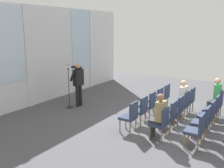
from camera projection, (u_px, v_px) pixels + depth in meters
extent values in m
plane|color=#4C4C51|center=(182.00, 125.00, 8.13)|extent=(14.95, 14.95, 0.00)
cube|color=silver|center=(50.00, 54.00, 10.70)|extent=(10.00, 0.10, 3.90)
cube|color=silver|center=(8.00, 44.00, 8.90)|extent=(1.29, 0.04, 2.72)
cube|color=silver|center=(28.00, 57.00, 9.67)|extent=(0.20, 0.08, 3.90)
cube|color=silver|center=(81.00, 39.00, 12.20)|extent=(1.29, 0.04, 2.72)
cube|color=silver|center=(91.00, 49.00, 12.97)|extent=(0.20, 0.08, 3.90)
cylinder|color=black|center=(77.00, 96.00, 9.95)|extent=(0.14, 0.14, 0.84)
cylinder|color=black|center=(80.00, 95.00, 10.10)|extent=(0.14, 0.14, 0.84)
cube|color=black|center=(78.00, 77.00, 9.86)|extent=(0.42, 0.22, 0.63)
cube|color=#B28C19|center=(76.00, 75.00, 9.90)|extent=(0.06, 0.01, 0.38)
sphere|color=tan|center=(78.00, 66.00, 9.77)|extent=(0.21, 0.21, 0.21)
cylinder|color=black|center=(73.00, 76.00, 9.68)|extent=(0.09, 0.28, 0.45)
cylinder|color=black|center=(78.00, 68.00, 9.99)|extent=(0.15, 0.36, 0.15)
cylinder|color=black|center=(75.00, 67.00, 10.02)|extent=(0.11, 0.34, 0.15)
sphere|color=tan|center=(68.00, 64.00, 10.07)|extent=(0.10, 0.10, 0.10)
cylinder|color=black|center=(70.00, 107.00, 9.91)|extent=(0.28, 0.28, 0.03)
cylinder|color=black|center=(69.00, 89.00, 9.75)|extent=(0.02, 0.02, 1.45)
sphere|color=#262626|center=(68.00, 69.00, 9.58)|extent=(0.07, 0.07, 0.07)
cylinder|color=olive|center=(126.00, 122.00, 7.83)|extent=(0.04, 0.04, 0.40)
cylinder|color=olive|center=(120.00, 126.00, 7.53)|extent=(0.04, 0.04, 0.40)
cylinder|color=olive|center=(136.00, 124.00, 7.65)|extent=(0.04, 0.04, 0.40)
cylinder|color=olive|center=(130.00, 128.00, 7.35)|extent=(0.04, 0.04, 0.40)
cube|color=#2D3851|center=(128.00, 118.00, 7.54)|extent=(0.46, 0.44, 0.08)
cube|color=#2D3851|center=(134.00, 110.00, 7.38)|extent=(0.46, 0.06, 0.46)
cylinder|color=olive|center=(136.00, 116.00, 8.39)|extent=(0.04, 0.04, 0.40)
cylinder|color=olive|center=(131.00, 119.00, 8.10)|extent=(0.04, 0.04, 0.40)
cylinder|color=olive|center=(145.00, 118.00, 8.22)|extent=(0.04, 0.04, 0.40)
cylinder|color=olive|center=(140.00, 121.00, 7.92)|extent=(0.04, 0.04, 0.40)
cube|color=#2D3851|center=(138.00, 111.00, 8.10)|extent=(0.46, 0.44, 0.08)
cube|color=#2D3851|center=(144.00, 104.00, 7.95)|extent=(0.46, 0.06, 0.46)
cylinder|color=olive|center=(145.00, 110.00, 8.96)|extent=(0.04, 0.04, 0.40)
cylinder|color=olive|center=(140.00, 113.00, 8.66)|extent=(0.04, 0.04, 0.40)
cylinder|color=olive|center=(154.00, 112.00, 8.78)|extent=(0.04, 0.04, 0.40)
cylinder|color=olive|center=(149.00, 115.00, 8.48)|extent=(0.04, 0.04, 0.40)
cube|color=#2D3851|center=(147.00, 106.00, 8.67)|extent=(0.46, 0.44, 0.08)
cube|color=#2D3851|center=(153.00, 99.00, 8.51)|extent=(0.46, 0.06, 0.46)
cylinder|color=olive|center=(153.00, 105.00, 9.52)|extent=(0.04, 0.04, 0.40)
cylinder|color=olive|center=(149.00, 108.00, 9.23)|extent=(0.04, 0.04, 0.40)
cylinder|color=olive|center=(161.00, 107.00, 9.35)|extent=(0.04, 0.04, 0.40)
cylinder|color=olive|center=(157.00, 109.00, 9.05)|extent=(0.04, 0.04, 0.40)
cube|color=#2D3851|center=(155.00, 101.00, 9.23)|extent=(0.46, 0.44, 0.08)
cube|color=#2D3851|center=(160.00, 94.00, 9.08)|extent=(0.46, 0.06, 0.46)
cylinder|color=olive|center=(160.00, 101.00, 10.09)|extent=(0.04, 0.04, 0.40)
cylinder|color=olive|center=(156.00, 103.00, 9.79)|extent=(0.04, 0.04, 0.40)
cylinder|color=olive|center=(168.00, 102.00, 9.91)|extent=(0.04, 0.04, 0.40)
cylinder|color=olive|center=(164.00, 104.00, 9.61)|extent=(0.04, 0.04, 0.40)
cube|color=#2D3851|center=(162.00, 97.00, 9.80)|extent=(0.46, 0.44, 0.08)
cube|color=#2D3851|center=(167.00, 91.00, 9.64)|extent=(0.46, 0.06, 0.46)
cylinder|color=olive|center=(155.00, 129.00, 7.33)|extent=(0.04, 0.04, 0.40)
cylinder|color=olive|center=(150.00, 133.00, 7.03)|extent=(0.04, 0.04, 0.40)
cylinder|color=olive|center=(166.00, 131.00, 7.15)|extent=(0.04, 0.04, 0.40)
cylinder|color=olive|center=(161.00, 136.00, 6.85)|extent=(0.04, 0.04, 0.40)
cube|color=#2D3851|center=(158.00, 124.00, 7.04)|extent=(0.46, 0.44, 0.08)
cube|color=#2D3851|center=(165.00, 116.00, 6.88)|extent=(0.46, 0.06, 0.46)
cylinder|color=#2D2D33|center=(151.00, 131.00, 7.10)|extent=(0.10, 0.10, 0.44)
cylinder|color=#2D2D33|center=(153.00, 129.00, 7.25)|extent=(0.10, 0.10, 0.44)
cube|color=#2D2D33|center=(156.00, 122.00, 7.05)|extent=(0.34, 0.36, 0.12)
cube|color=#997F4C|center=(161.00, 111.00, 6.93)|extent=(0.36, 0.20, 0.54)
sphere|color=#8C6647|center=(161.00, 97.00, 6.85)|extent=(0.20, 0.20, 0.20)
cylinder|color=olive|center=(164.00, 121.00, 7.89)|extent=(0.04, 0.04, 0.40)
cylinder|color=olive|center=(159.00, 125.00, 7.59)|extent=(0.04, 0.04, 0.40)
cylinder|color=olive|center=(174.00, 124.00, 7.71)|extent=(0.04, 0.04, 0.40)
cylinder|color=olive|center=(170.00, 127.00, 7.42)|extent=(0.04, 0.04, 0.40)
cube|color=#2D3851|center=(167.00, 117.00, 7.60)|extent=(0.46, 0.44, 0.08)
cube|color=#2D3851|center=(174.00, 109.00, 7.44)|extent=(0.46, 0.06, 0.46)
cylinder|color=olive|center=(171.00, 115.00, 8.46)|extent=(0.04, 0.04, 0.40)
cylinder|color=olive|center=(167.00, 118.00, 8.16)|extent=(0.04, 0.04, 0.40)
cylinder|color=olive|center=(181.00, 117.00, 8.28)|extent=(0.04, 0.04, 0.40)
cylinder|color=olive|center=(178.00, 120.00, 7.98)|extent=(0.04, 0.04, 0.40)
cube|color=#2D3851|center=(175.00, 111.00, 8.17)|extent=(0.46, 0.44, 0.08)
cube|color=#2D3851|center=(181.00, 103.00, 8.01)|extent=(0.46, 0.06, 0.46)
cylinder|color=olive|center=(178.00, 110.00, 9.02)|extent=(0.04, 0.04, 0.40)
cylinder|color=olive|center=(174.00, 112.00, 8.72)|extent=(0.04, 0.04, 0.40)
cylinder|color=olive|center=(187.00, 111.00, 8.84)|extent=(0.04, 0.04, 0.40)
cylinder|color=olive|center=(184.00, 114.00, 8.55)|extent=(0.04, 0.04, 0.40)
cube|color=#2D3851|center=(181.00, 105.00, 8.73)|extent=(0.46, 0.44, 0.08)
cube|color=#2D3851|center=(187.00, 98.00, 8.57)|extent=(0.46, 0.06, 0.46)
cylinder|color=#2D2D33|center=(175.00, 111.00, 8.80)|extent=(0.10, 0.10, 0.44)
cylinder|color=#2D2D33|center=(177.00, 110.00, 8.95)|extent=(0.10, 0.10, 0.44)
cube|color=#2D2D33|center=(180.00, 103.00, 8.75)|extent=(0.34, 0.36, 0.12)
cube|color=silver|center=(183.00, 94.00, 8.62)|extent=(0.36, 0.20, 0.55)
sphere|color=tan|center=(184.00, 83.00, 8.55)|extent=(0.20, 0.20, 0.20)
cylinder|color=olive|center=(184.00, 105.00, 9.59)|extent=(0.04, 0.04, 0.40)
cylinder|color=olive|center=(181.00, 107.00, 9.29)|extent=(0.04, 0.04, 0.40)
cylinder|color=olive|center=(193.00, 106.00, 9.41)|extent=(0.04, 0.04, 0.40)
cylinder|color=olive|center=(190.00, 109.00, 9.11)|extent=(0.04, 0.04, 0.40)
cube|color=#2D3851|center=(187.00, 100.00, 9.30)|extent=(0.46, 0.44, 0.08)
cube|color=#2D3851|center=(193.00, 94.00, 9.14)|extent=(0.46, 0.06, 0.46)
cylinder|color=olive|center=(188.00, 136.00, 6.82)|extent=(0.04, 0.04, 0.40)
cylinder|color=olive|center=(184.00, 141.00, 6.53)|extent=(0.04, 0.04, 0.40)
cylinder|color=olive|center=(201.00, 139.00, 6.65)|extent=(0.04, 0.04, 0.40)
cylinder|color=olive|center=(198.00, 144.00, 6.35)|extent=(0.04, 0.04, 0.40)
cube|color=#2D3851|center=(194.00, 131.00, 6.54)|extent=(0.46, 0.44, 0.08)
cube|color=#2D3851|center=(202.00, 123.00, 6.38)|extent=(0.46, 0.06, 0.46)
cylinder|color=olive|center=(195.00, 128.00, 7.39)|extent=(0.04, 0.04, 0.40)
cylinder|color=olive|center=(192.00, 132.00, 7.09)|extent=(0.04, 0.04, 0.40)
cylinder|color=olive|center=(207.00, 130.00, 7.21)|extent=(0.04, 0.04, 0.40)
cylinder|color=olive|center=(204.00, 135.00, 6.92)|extent=(0.04, 0.04, 0.40)
cube|color=#2D3851|center=(200.00, 123.00, 7.10)|extent=(0.46, 0.44, 0.08)
cube|color=#2D3851|center=(208.00, 115.00, 6.94)|extent=(0.46, 0.06, 0.46)
cylinder|color=olive|center=(201.00, 121.00, 7.95)|extent=(0.04, 0.04, 0.40)
cylinder|color=olive|center=(198.00, 124.00, 7.66)|extent=(0.04, 0.04, 0.40)
cylinder|color=olive|center=(212.00, 123.00, 7.78)|extent=(0.04, 0.04, 0.40)
cylinder|color=olive|center=(210.00, 127.00, 7.48)|extent=(0.04, 0.04, 0.40)
cube|color=#2D3851|center=(206.00, 116.00, 7.67)|extent=(0.46, 0.44, 0.08)
cube|color=#2D3851|center=(213.00, 109.00, 7.51)|extent=(0.46, 0.06, 0.46)
cylinder|color=olive|center=(206.00, 114.00, 8.52)|extent=(0.04, 0.04, 0.40)
cylinder|color=olive|center=(203.00, 118.00, 8.22)|extent=(0.04, 0.04, 0.40)
cylinder|color=olive|center=(217.00, 116.00, 8.34)|extent=(0.04, 0.04, 0.40)
cylinder|color=olive|center=(214.00, 120.00, 8.05)|extent=(0.04, 0.04, 0.40)
cube|color=#2D3851|center=(211.00, 110.00, 8.23)|extent=(0.46, 0.44, 0.08)
cube|color=#2D3851|center=(218.00, 103.00, 8.07)|extent=(0.46, 0.06, 0.46)
cylinder|color=olive|center=(210.00, 109.00, 9.08)|extent=(0.04, 0.04, 0.40)
cylinder|color=olive|center=(208.00, 112.00, 8.79)|extent=(0.04, 0.04, 0.40)
cylinder|color=olive|center=(220.00, 111.00, 8.91)|extent=(0.04, 0.04, 0.40)
cylinder|color=olive|center=(218.00, 114.00, 8.61)|extent=(0.04, 0.04, 0.40)
cube|color=#2D3851|center=(215.00, 105.00, 8.80)|extent=(0.46, 0.44, 0.08)
cube|color=#2D3851|center=(221.00, 98.00, 8.64)|extent=(0.46, 0.06, 0.46)
cylinder|color=#2D2D33|center=(208.00, 110.00, 8.86)|extent=(0.10, 0.10, 0.44)
cylinder|color=#2D2D33|center=(209.00, 109.00, 9.01)|extent=(0.10, 0.10, 0.44)
cube|color=#2D2D33|center=(213.00, 103.00, 8.81)|extent=(0.34, 0.36, 0.12)
cube|color=green|center=(217.00, 93.00, 8.68)|extent=(0.36, 0.20, 0.61)
sphere|color=tan|center=(218.00, 81.00, 8.60)|extent=(0.20, 0.20, 0.20)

